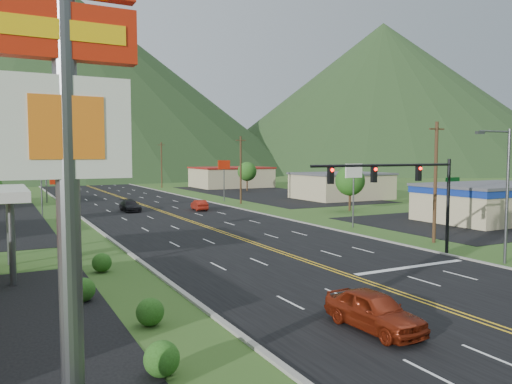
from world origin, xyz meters
name	(u,v)px	position (x,y,z in m)	size (l,w,h in m)	color
pylon_sign	(65,76)	(-17.00, 2.00, 9.30)	(4.32, 0.60, 14.00)	#59595E
traffic_signal	(407,183)	(6.48, 14.00, 5.33)	(13.10, 0.43, 7.00)	black
streetlight_east	(504,187)	(11.18, 10.00, 5.18)	(3.28, 0.25, 9.00)	#59595E
streetlight_west	(48,169)	(-11.68, 70.00, 5.18)	(3.28, 0.25, 9.00)	#59595E
building_east_near	(493,200)	(30.00, 25.00, 2.27)	(15.40, 10.40, 4.10)	#C4B288
building_east_mid	(341,186)	(32.00, 55.00, 2.16)	(14.40, 11.40, 4.30)	#C4B288
building_east_far	(231,177)	(28.00, 90.00, 2.26)	(16.40, 12.40, 4.50)	#C4B288
pole_sign_west_a	(63,183)	(-14.00, 30.00, 5.05)	(2.00, 0.18, 6.40)	#59595E
pole_sign_west_b	(41,174)	(-14.00, 52.00, 5.05)	(2.00, 0.18, 6.40)	#59595E
pole_sign_east_a	(354,177)	(13.00, 28.00, 5.05)	(2.00, 0.18, 6.40)	#59595E
pole_sign_east_b	(224,169)	(13.00, 60.00, 5.05)	(2.00, 0.18, 6.40)	#59595E
tree_east_a	(350,181)	(22.00, 40.00, 3.89)	(3.84, 3.84, 5.82)	#382314
tree_east_b	(247,172)	(26.00, 78.00, 3.89)	(3.84, 3.84, 5.82)	#382314
utility_pole_a	(435,181)	(13.50, 18.00, 5.13)	(1.60, 0.28, 10.00)	#382314
utility_pole_b	(241,169)	(13.50, 55.00, 5.13)	(1.60, 0.28, 10.00)	#382314
utility_pole_c	(162,164)	(13.50, 95.00, 5.13)	(1.60, 0.28, 10.00)	#382314
utility_pole_d	(121,162)	(13.50, 135.00, 5.13)	(1.60, 0.28, 10.00)	#382314
mountain_n	(42,71)	(0.00, 220.00, 42.50)	(220.00, 220.00, 85.00)	#213A1A
mountain_ne	(382,97)	(147.84, 176.19, 35.00)	(180.00, 180.00, 70.00)	#213A1A
car_red_near	(374,311)	(-4.88, 4.14, 0.81)	(1.92, 4.76, 1.62)	maroon
car_dark_mid	(130,206)	(-3.57, 52.31, 0.71)	(1.99, 4.89, 1.42)	black
car_red_far	(199,205)	(4.80, 49.47, 0.67)	(1.42, 4.07, 1.34)	maroon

